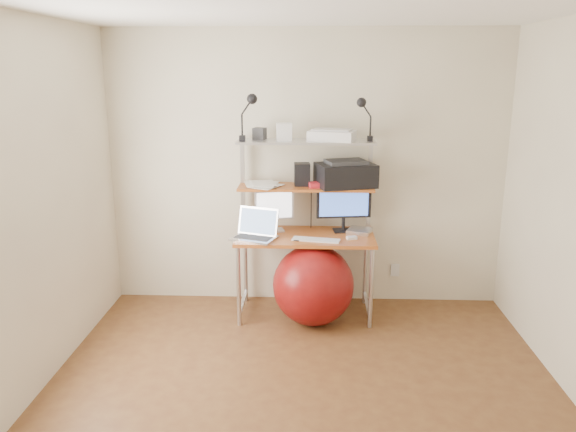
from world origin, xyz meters
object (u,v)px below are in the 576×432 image
Objects in this scene: monitor_silver at (275,208)px; laptop at (256,232)px; printer at (346,174)px; monitor_black at (344,204)px; exercise_ball at (313,285)px.

monitor_silver is 0.90× the size of laptop.
laptop is 0.92m from printer.
exercise_ball is at bearing -136.31° from monitor_black.
monitor_silver reaches higher than laptop.
exercise_ball is at bearing -147.49° from printer.
laptop is at bearing -170.04° from monitor_black.
laptop is at bearing -139.08° from monitor_silver.
printer reaches higher than monitor_black.
monitor_black reaches higher than monitor_silver.
monitor_black is 0.86× the size of printer.
monitor_black reaches higher than laptop.
monitor_silver is at bearing 77.04° from laptop.
printer is (0.77, 0.22, 0.47)m from laptop.
printer is (0.62, -0.01, 0.31)m from monitor_silver.
monitor_silver is 0.69m from printer.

